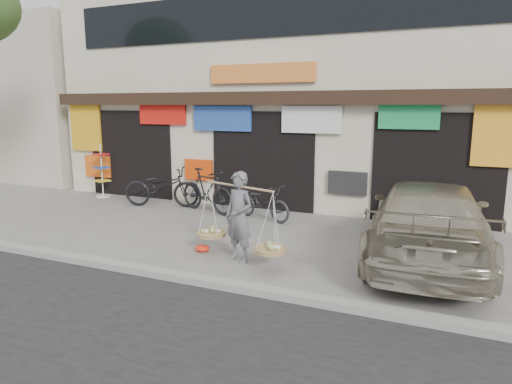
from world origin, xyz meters
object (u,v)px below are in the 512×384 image
at_px(suv, 428,221).
at_px(display_rack, 102,176).
at_px(bike_1, 207,191).
at_px(street_vendor, 239,221).
at_px(bike_2, 263,202).
at_px(bike_0, 162,187).

relative_size(suv, display_rack, 3.15).
height_order(bike_1, suv, suv).
distance_m(bike_1, suv, 5.97).
bearing_deg(street_vendor, bike_2, 123.04).
xyz_separation_m(street_vendor, suv, (3.19, 1.51, -0.04)).
relative_size(street_vendor, bike_2, 1.16).
bearing_deg(bike_1, display_rack, 101.68).
bearing_deg(display_rack, street_vendor, -29.73).
bearing_deg(bike_2, suv, -93.09).
bearing_deg(display_rack, suv, -12.98).
bearing_deg(bike_0, display_rack, 64.09).
distance_m(bike_0, bike_1, 1.53).
height_order(street_vendor, display_rack, street_vendor).
xyz_separation_m(street_vendor, bike_1, (-2.53, 3.25, -0.19)).
bearing_deg(suv, street_vendor, 22.32).
height_order(bike_0, bike_1, bike_1).
bearing_deg(bike_0, bike_1, -110.09).
distance_m(street_vendor, bike_0, 5.26).
height_order(street_vendor, bike_1, street_vendor).
relative_size(street_vendor, display_rack, 1.19).
distance_m(bike_2, display_rack, 5.82).
relative_size(bike_2, suv, 0.33).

